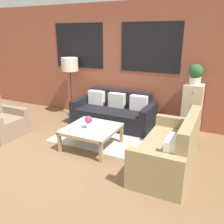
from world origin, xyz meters
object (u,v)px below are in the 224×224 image
Objects in this scene: floor_lamp at (70,66)px; potted_plant at (196,74)px; couch_dark at (114,113)px; coffee_table at (92,130)px; armchair_corner at (1,123)px; drawer_cabinet at (192,110)px; settee_vintage at (170,151)px; flower_vase at (89,121)px.

floor_lamp reaches higher than potted_plant.
couch_dark is 2.01× the size of coffee_table.
drawer_cabinet is at bearing 27.31° from armchair_corner.
coffee_table is 0.86× the size of drawer_cabinet.
coffee_table is 2.26× the size of potted_plant.
settee_vintage is 1.57m from flower_vase.
couch_dark is 1.37m from flower_vase.
potted_plant reaches higher than armchair_corner.
coffee_table is at bearing 68.88° from flower_vase.
floor_lamp reaches higher than flower_vase.
flower_vase is (1.42, -1.48, -0.76)m from floor_lamp.
armchair_corner is 4.23m from potted_plant.
drawer_cabinet reaches higher than coffee_table.
drawer_cabinet is (1.61, 1.51, 0.20)m from coffee_table.
drawer_cabinet is 2.26m from flower_vase.
settee_vintage is 1.10× the size of floor_lamp.
potted_plant reaches higher than settee_vintage.
couch_dark is 2.53m from armchair_corner.
coffee_table is at bearing -136.84° from drawer_cabinet.
drawer_cabinet is at bearing -90.00° from potted_plant.
settee_vintage is 4.00× the size of potted_plant.
armchair_corner is at bearing -175.81° from settee_vintage.
couch_dark is 2.03m from potted_plant.
armchair_corner is 0.77× the size of drawer_cabinet.
settee_vintage is 1.52× the size of drawer_cabinet.
settee_vintage is (1.66, -1.39, 0.02)m from couch_dark.
couch_dark is 2.26× the size of armchair_corner.
potted_plant is at bearing 7.54° from couch_dark.
armchair_corner is 4.11m from drawer_cabinet.
settee_vintage reaches higher than couch_dark.
armchair_corner reaches higher than coffee_table.
coffee_table is (-1.53, 0.11, 0.04)m from settee_vintage.
floor_lamp is (-1.32, 0.14, 1.02)m from couch_dark.
coffee_table is at bearing 10.43° from armchair_corner.
coffee_table is (2.04, 0.38, 0.07)m from armchair_corner.
potted_plant is (3.64, 1.88, 1.05)m from armchair_corner.
floor_lamp is at bearing 152.80° from settee_vintage.
settee_vintage is 1.99× the size of armchair_corner.
armchair_corner is 2.07m from coffee_table.
potted_plant is at bearing 27.31° from armchair_corner.
drawer_cabinet is 2.62× the size of potted_plant.
settee_vintage is 6.82× the size of flower_vase.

